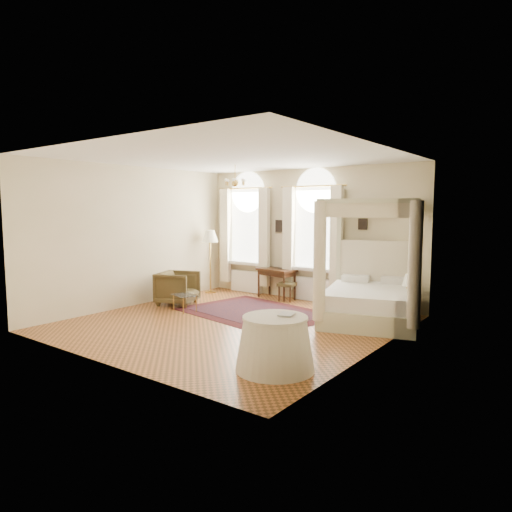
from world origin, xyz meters
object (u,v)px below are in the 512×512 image
at_px(canopy_bed, 371,295).
at_px(stool, 287,286).
at_px(nightstand, 405,308).
at_px(floor_lamp, 210,239).
at_px(armchair, 178,288).
at_px(coffee_table, 185,296).
at_px(side_table, 275,344).
at_px(writing_desk, 276,273).

bearing_deg(canopy_bed, stool, 162.73).
bearing_deg(nightstand, stool, 175.38).
height_order(canopy_bed, nightstand, canopy_bed).
distance_m(canopy_bed, floor_lamp, 4.95).
bearing_deg(floor_lamp, armchair, -75.45).
bearing_deg(floor_lamp, coffee_table, -61.86).
relative_size(canopy_bed, side_table, 2.37).
xyz_separation_m(canopy_bed, stool, (-2.53, 0.79, -0.18)).
height_order(stool, floor_lamp, floor_lamp).
bearing_deg(side_table, nightstand, 82.59).
distance_m(armchair, floor_lamp, 1.99).
bearing_deg(stool, writing_desk, 160.79).
bearing_deg(nightstand, canopy_bed, -134.07).
xyz_separation_m(canopy_bed, writing_desk, (-2.94, 0.93, 0.09)).
bearing_deg(coffee_table, writing_desk, 72.49).
bearing_deg(floor_lamp, side_table, -39.13).
xyz_separation_m(canopy_bed, floor_lamp, (-4.84, 0.49, 0.90)).
bearing_deg(side_table, armchair, 152.42).
bearing_deg(canopy_bed, nightstand, 45.93).
distance_m(nightstand, floor_lamp, 5.49).
relative_size(nightstand, side_table, 0.47).
height_order(canopy_bed, coffee_table, canopy_bed).
distance_m(coffee_table, floor_lamp, 2.60).
distance_m(floor_lamp, side_table, 6.34).
relative_size(stool, armchair, 0.53).
height_order(canopy_bed, writing_desk, canopy_bed).
relative_size(canopy_bed, floor_lamp, 1.58).
bearing_deg(floor_lamp, writing_desk, 13.04).
bearing_deg(armchair, writing_desk, -56.14).
bearing_deg(coffee_table, side_table, -26.59).
bearing_deg(stool, coffee_table, -117.05).
height_order(canopy_bed, armchair, canopy_bed).
bearing_deg(armchair, canopy_bed, -96.20).
xyz_separation_m(stool, armchair, (-1.89, -1.93, 0.02)).
bearing_deg(writing_desk, coffee_table, -107.51).
height_order(canopy_bed, side_table, canopy_bed).
height_order(stool, coffee_table, stool).
distance_m(canopy_bed, nightstand, 0.81).
distance_m(writing_desk, stool, 0.52).
distance_m(coffee_table, side_table, 4.18).
distance_m(nightstand, coffee_table, 4.75).
relative_size(armchair, floor_lamp, 0.51).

